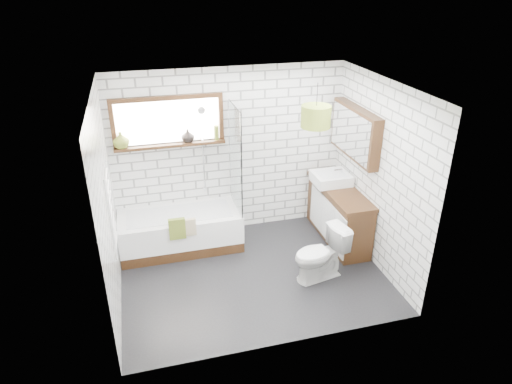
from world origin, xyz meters
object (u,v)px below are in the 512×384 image
object	(u,v)px
basin	(331,178)
vanity	(338,214)
bathtub	(181,231)
toilet	(320,254)
pendant	(316,116)

from	to	relation	value
basin	vanity	bearing A→B (deg)	-74.91
bathtub	toilet	bearing A→B (deg)	-36.01
vanity	pendant	size ratio (longest dim) A/B	4.01
bathtub	pendant	distance (m)	2.60
toilet	vanity	bearing A→B (deg)	131.94
vanity	toilet	xyz separation A→B (m)	(-0.64, -0.86, -0.05)
bathtub	pendant	world-z (taller)	pendant
vanity	pendant	world-z (taller)	pendant
bathtub	vanity	xyz separation A→B (m)	(2.30, -0.35, 0.13)
basin	toilet	xyz separation A→B (m)	(-0.58, -1.08, -0.54)
toilet	basin	bearing A→B (deg)	140.44
pendant	vanity	bearing A→B (deg)	37.95
bathtub	pendant	xyz separation A→B (m)	(1.63, -0.87, 1.82)
toilet	pendant	distance (m)	1.77
pendant	basin	bearing A→B (deg)	50.65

